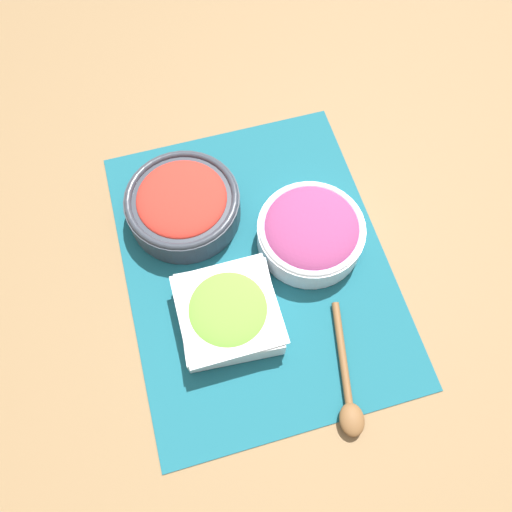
{
  "coord_description": "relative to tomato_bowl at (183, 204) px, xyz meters",
  "views": [
    {
      "loc": [
        0.32,
        -0.09,
        0.78
      ],
      "look_at": [
        0.0,
        0.0,
        0.03
      ],
      "focal_mm": 35.0,
      "sensor_mm": 36.0,
      "label": 1
    }
  ],
  "objects": [
    {
      "name": "ground_plane",
      "position": [
        0.12,
        0.09,
        -0.04
      ],
      "size": [
        3.0,
        3.0,
        0.0
      ],
      "primitive_type": "plane",
      "color": "olive"
    },
    {
      "name": "wooden_spoon",
      "position": [
        0.37,
        0.17,
        -0.03
      ],
      "size": [
        0.21,
        0.07,
        0.02
      ],
      "color": "brown",
      "rests_on": "placemat"
    },
    {
      "name": "onion_bowl",
      "position": [
        0.11,
        0.19,
        -0.0
      ],
      "size": [
        0.18,
        0.18,
        0.07
      ],
      "color": "silver",
      "rests_on": "placemat"
    },
    {
      "name": "placemat",
      "position": [
        0.12,
        0.09,
        -0.04
      ],
      "size": [
        0.56,
        0.43,
        0.0
      ],
      "color": "#195B6B",
      "rests_on": "ground_plane"
    },
    {
      "name": "lettuce_bowl",
      "position": [
        0.21,
        0.03,
        -0.01
      ],
      "size": [
        0.16,
        0.16,
        0.06
      ],
      "color": "white",
      "rests_on": "placemat"
    },
    {
      "name": "tomato_bowl",
      "position": [
        0.0,
        0.0,
        0.0
      ],
      "size": [
        0.19,
        0.19,
        0.07
      ],
      "color": "#333842",
      "rests_on": "placemat"
    }
  ]
}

